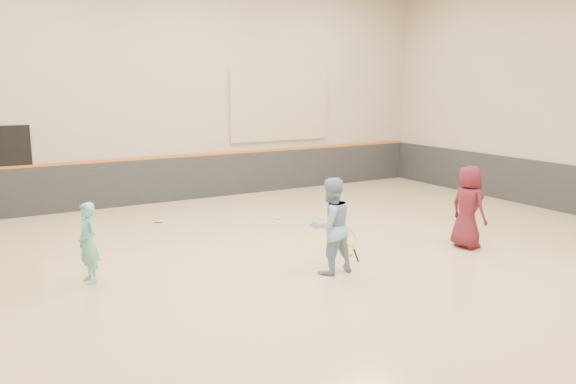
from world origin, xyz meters
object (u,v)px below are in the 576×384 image
instructor (331,226)px  young_man (468,207)px  girl (88,243)px  spare_racket (147,222)px

instructor → young_man: instructor is taller
girl → young_man: young_man is taller
girl → spare_racket: girl is taller
girl → instructor: instructor is taller
instructor → spare_racket: bearing=-72.6°
instructor → spare_racket: (-1.72, 4.98, -0.79)m
girl → instructor: bearing=55.3°
young_man → spare_racket: bearing=43.8°
spare_racket → young_man: bearing=-45.9°
instructor → young_man: size_ratio=1.01×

